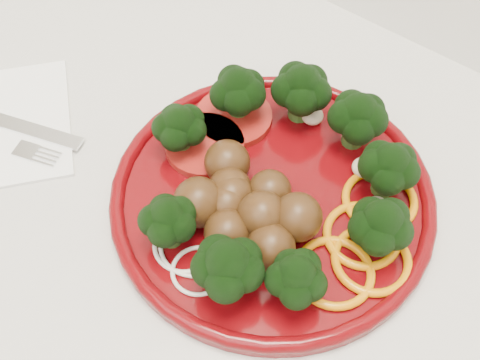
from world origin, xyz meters
The scene contains 1 object.
plate centered at (-0.09, 1.72, 0.92)m, with size 0.30×0.30×0.07m.
Camera 1 is at (0.07, 1.46, 1.37)m, focal length 45.00 mm.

